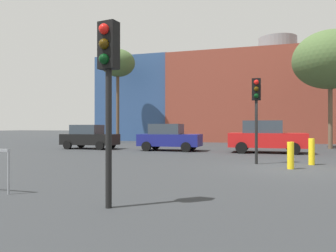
{
  "coord_description": "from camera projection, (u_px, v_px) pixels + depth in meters",
  "views": [
    {
      "loc": [
        -0.69,
        -12.7,
        1.54
      ],
      "look_at": [
        -6.52,
        6.43,
        1.58
      ],
      "focal_mm": 34.79,
      "sensor_mm": 36.0,
      "label": 1
    }
  ],
  "objects": [
    {
      "name": "parked_car_1",
      "position": [
        169.0,
        137.0,
        20.89
      ],
      "size": [
        3.97,
        1.95,
        1.72
      ],
      "color": "navy",
      "rests_on": "ground_plane"
    },
    {
      "name": "ground_plane",
      "position": [
        287.0,
        169.0,
        11.94
      ],
      "size": [
        200.0,
        200.0,
        0.0
      ],
      "primitive_type": "plane",
      "color": "#2D3033"
    },
    {
      "name": "traffic_light_near_left",
      "position": [
        108.0,
        71.0,
        6.15
      ],
      "size": [
        0.39,
        0.39,
        3.53
      ],
      "rotation": [
        0.0,
        0.0,
        -1.74
      ],
      "color": "black",
      "rests_on": "ground_plane"
    },
    {
      "name": "bollard_yellow_0",
      "position": [
        291.0,
        155.0,
        11.82
      ],
      "size": [
        0.24,
        0.24,
        0.99
      ],
      "primitive_type": "cylinder",
      "color": "yellow",
      "rests_on": "ground_plane"
    },
    {
      "name": "bollard_yellow_1",
      "position": [
        312.0,
        152.0,
        13.1
      ],
      "size": [
        0.24,
        0.24,
        1.07
      ],
      "primitive_type": "cylinder",
      "color": "yellow",
      "rests_on": "ground_plane"
    },
    {
      "name": "traffic_light_island",
      "position": [
        256.0,
        101.0,
        13.4
      ],
      "size": [
        0.37,
        0.37,
        3.53
      ],
      "rotation": [
        0.0,
        0.0,
        -1.53
      ],
      "color": "black",
      "rests_on": "ground_plane"
    },
    {
      "name": "parked_car_0",
      "position": [
        89.0,
        137.0,
        22.58
      ],
      "size": [
        3.84,
        1.89,
        1.67
      ],
      "color": "black",
      "rests_on": "ground_plane"
    },
    {
      "name": "building_backdrop",
      "position": [
        278.0,
        98.0,
        35.12
      ],
      "size": [
        38.9,
        10.79,
        11.12
      ],
      "color": "brown",
      "rests_on": "ground_plane"
    },
    {
      "name": "bare_tree_0",
      "position": [
        118.0,
        64.0,
        31.81
      ],
      "size": [
        3.37,
        3.37,
        9.13
      ],
      "color": "brown",
      "rests_on": "ground_plane"
    },
    {
      "name": "parked_car_2",
      "position": [
        266.0,
        137.0,
        19.15
      ],
      "size": [
        4.38,
        2.15,
        1.9
      ],
      "color": "red",
      "rests_on": "ground_plane"
    },
    {
      "name": "bare_tree_1",
      "position": [
        330.0,
        60.0,
        22.6
      ],
      "size": [
        5.07,
        5.07,
        8.23
      ],
      "color": "brown",
      "rests_on": "ground_plane"
    }
  ]
}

